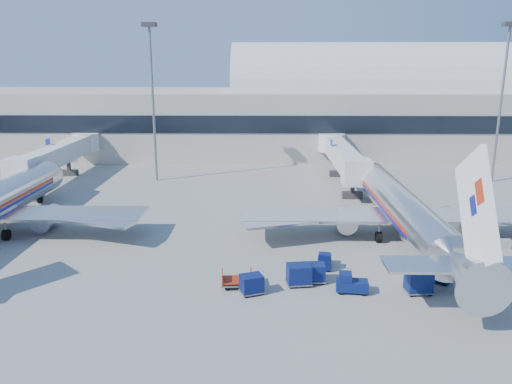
{
  "coord_description": "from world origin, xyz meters",
  "views": [
    {
      "loc": [
        -3.83,
        -42.83,
        16.96
      ],
      "look_at": [
        -4.67,
        6.0,
        4.4
      ],
      "focal_mm": 35.0,
      "sensor_mm": 36.0,
      "label": 1
    }
  ],
  "objects_px": {
    "cart_train_b": "(299,274)",
    "jetbridge_mid": "(62,153)",
    "cart_solo_near": "(419,282)",
    "barrier_near": "(495,244)",
    "tug_right": "(435,274)",
    "tug_left": "(324,261)",
    "cart_train_a": "(314,272)",
    "mast_west": "(152,80)",
    "cart_open_red": "(237,281)",
    "cart_train_c": "(252,284)",
    "mast_east": "(504,80)",
    "tug_lead": "(351,284)",
    "airliner_main": "(404,211)",
    "jetbridge_near": "(341,154)"
  },
  "relations": [
    {
      "from": "jetbridge_mid",
      "to": "mast_east",
      "type": "distance_m",
      "value": 65.32
    },
    {
      "from": "jetbridge_mid",
      "to": "barrier_near",
      "type": "relative_size",
      "value": 9.17
    },
    {
      "from": "tug_lead",
      "to": "mast_west",
      "type": "bearing_deg",
      "value": 127.51
    },
    {
      "from": "barrier_near",
      "to": "tug_left",
      "type": "xyz_separation_m",
      "value": [
        -16.67,
        -4.92,
        0.22
      ]
    },
    {
      "from": "tug_right",
      "to": "barrier_near",
      "type": "bearing_deg",
      "value": 69.44
    },
    {
      "from": "mast_west",
      "to": "mast_east",
      "type": "distance_m",
      "value": 50.0
    },
    {
      "from": "jetbridge_mid",
      "to": "tug_left",
      "type": "distance_m",
      "value": 49.25
    },
    {
      "from": "barrier_near",
      "to": "cart_train_a",
      "type": "height_order",
      "value": "cart_train_a"
    },
    {
      "from": "tug_left",
      "to": "cart_train_a",
      "type": "bearing_deg",
      "value": 167.43
    },
    {
      "from": "tug_right",
      "to": "cart_train_c",
      "type": "relative_size",
      "value": 1.2
    },
    {
      "from": "mast_east",
      "to": "cart_solo_near",
      "type": "distance_m",
      "value": 45.82
    },
    {
      "from": "cart_train_a",
      "to": "cart_train_b",
      "type": "relative_size",
      "value": 0.86
    },
    {
      "from": "cart_train_b",
      "to": "jetbridge_mid",
      "type": "bearing_deg",
      "value": 123.61
    },
    {
      "from": "tug_lead",
      "to": "cart_train_a",
      "type": "bearing_deg",
      "value": 152.36
    },
    {
      "from": "cart_solo_near",
      "to": "cart_train_a",
      "type": "bearing_deg",
      "value": 161.91
    },
    {
      "from": "cart_train_c",
      "to": "cart_train_a",
      "type": "bearing_deg",
      "value": 2.47
    },
    {
      "from": "barrier_near",
      "to": "cart_train_b",
      "type": "bearing_deg",
      "value": -156.23
    },
    {
      "from": "barrier_near",
      "to": "tug_left",
      "type": "height_order",
      "value": "tug_left"
    },
    {
      "from": "mast_east",
      "to": "tug_lead",
      "type": "bearing_deg",
      "value": -125.86
    },
    {
      "from": "jetbridge_near",
      "to": "cart_train_b",
      "type": "bearing_deg",
      "value": -103.12
    },
    {
      "from": "mast_west",
      "to": "cart_open_red",
      "type": "distance_m",
      "value": 41.94
    },
    {
      "from": "airliner_main",
      "to": "tug_left",
      "type": "bearing_deg",
      "value": -139.41
    },
    {
      "from": "airliner_main",
      "to": "jetbridge_near",
      "type": "xyz_separation_m",
      "value": [
        -2.4,
        26.3,
        1.0
      ]
    },
    {
      "from": "jetbridge_near",
      "to": "cart_train_c",
      "type": "relative_size",
      "value": 13.29
    },
    {
      "from": "jetbridge_mid",
      "to": "tug_right",
      "type": "xyz_separation_m",
      "value": [
        44.26,
        -36.37,
        -3.27
      ]
    },
    {
      "from": "barrier_near",
      "to": "tug_right",
      "type": "bearing_deg",
      "value": -137.11
    },
    {
      "from": "barrier_near",
      "to": "cart_train_b",
      "type": "xyz_separation_m",
      "value": [
        -19.07,
        -8.4,
        0.46
      ]
    },
    {
      "from": "cart_train_a",
      "to": "mast_west",
      "type": "bearing_deg",
      "value": 116.99
    },
    {
      "from": "tug_left",
      "to": "mast_east",
      "type": "bearing_deg",
      "value": -31.88
    },
    {
      "from": "mast_west",
      "to": "tug_left",
      "type": "relative_size",
      "value": 9.46
    },
    {
      "from": "barrier_near",
      "to": "cart_train_c",
      "type": "bearing_deg",
      "value": -156.26
    },
    {
      "from": "barrier_near",
      "to": "cart_train_a",
      "type": "xyz_separation_m",
      "value": [
        -17.83,
        -7.85,
        0.38
      ]
    },
    {
      "from": "cart_train_a",
      "to": "cart_solo_near",
      "type": "bearing_deg",
      "value": -15.71
    },
    {
      "from": "mast_west",
      "to": "cart_open_red",
      "type": "xyz_separation_m",
      "value": [
        14.09,
        -36.81,
        -14.34
      ]
    },
    {
      "from": "tug_left",
      "to": "cart_solo_near",
      "type": "distance_m",
      "value": 8.14
    },
    {
      "from": "tug_left",
      "to": "cart_solo_near",
      "type": "bearing_deg",
      "value": -116.67
    },
    {
      "from": "cart_train_b",
      "to": "cart_solo_near",
      "type": "distance_m",
      "value": 9.09
    },
    {
      "from": "cart_train_a",
      "to": "cart_open_red",
      "type": "xyz_separation_m",
      "value": [
        -6.08,
        -0.97,
        -0.37
      ]
    },
    {
      "from": "tug_right",
      "to": "cart_train_c",
      "type": "xyz_separation_m",
      "value": [
        -14.62,
        -2.45,
        0.14
      ]
    },
    {
      "from": "cart_solo_near",
      "to": "jetbridge_mid",
      "type": "bearing_deg",
      "value": 132.96
    },
    {
      "from": "tug_right",
      "to": "cart_train_a",
      "type": "height_order",
      "value": "cart_train_a"
    },
    {
      "from": "jetbridge_mid",
      "to": "mast_east",
      "type": "relative_size",
      "value": 1.22
    },
    {
      "from": "cart_train_c",
      "to": "tug_right",
      "type": "bearing_deg",
      "value": -11.74
    },
    {
      "from": "jetbridge_near",
      "to": "cart_train_b",
      "type": "relative_size",
      "value": 12.96
    },
    {
      "from": "tug_right",
      "to": "tug_left",
      "type": "bearing_deg",
      "value": -170.65
    },
    {
      "from": "mast_west",
      "to": "barrier_near",
      "type": "xyz_separation_m",
      "value": [
        38.0,
        -28.0,
        -14.34
      ]
    },
    {
      "from": "tug_lead",
      "to": "cart_open_red",
      "type": "height_order",
      "value": "tug_lead"
    },
    {
      "from": "tug_left",
      "to": "cart_solo_near",
      "type": "height_order",
      "value": "cart_solo_near"
    },
    {
      "from": "jetbridge_mid",
      "to": "cart_solo_near",
      "type": "bearing_deg",
      "value": -42.28
    },
    {
      "from": "cart_open_red",
      "to": "jetbridge_mid",
      "type": "bearing_deg",
      "value": 122.07
    }
  ]
}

